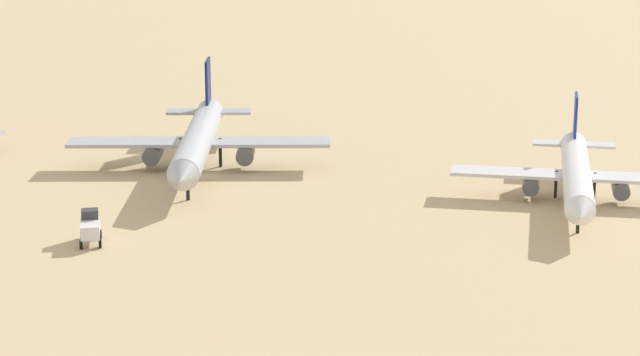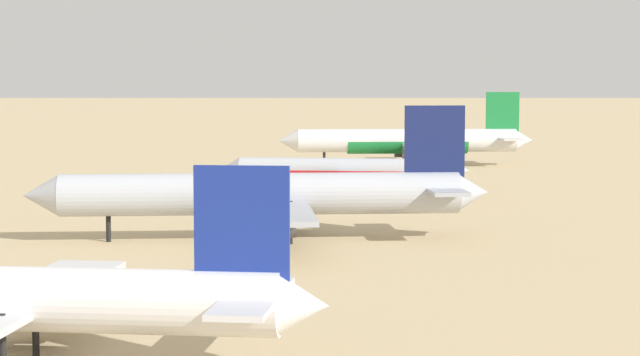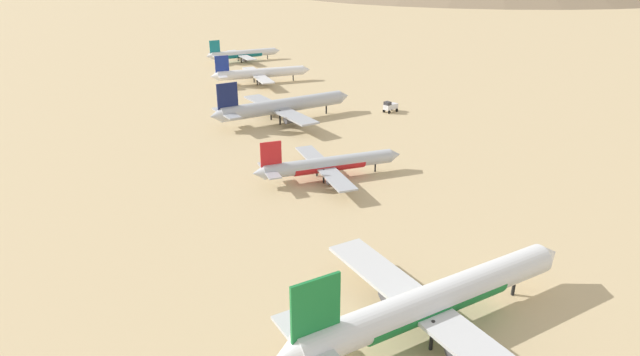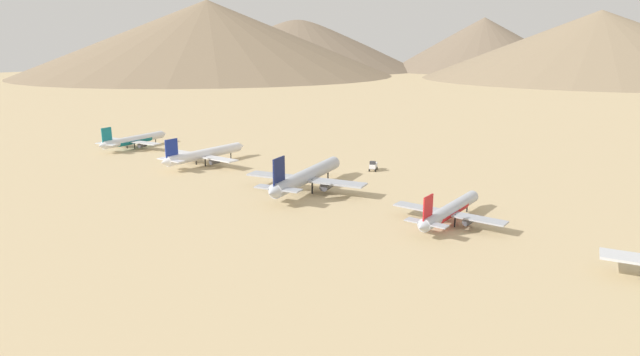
% 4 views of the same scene
% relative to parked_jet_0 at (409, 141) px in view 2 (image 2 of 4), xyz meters
% --- Properties ---
extents(ground_plane, '(1800.00, 1800.00, 0.00)m').
position_rel_parked_jet_0_xyz_m(ground_plane, '(21.61, 108.23, -4.88)').
color(ground_plane, tan).
extents(parked_jet_0, '(50.90, 41.44, 14.67)m').
position_rel_parked_jet_0_xyz_m(parked_jet_0, '(0.00, 0.00, 0.00)').
color(parked_jet_0, silver).
rests_on(parked_jet_0, ground).
extents(parked_jet_1, '(37.66, 30.64, 10.86)m').
position_rel_parked_jet_0_xyz_m(parked_jet_1, '(11.12, 56.73, -1.27)').
color(parked_jet_1, '#B2B7C1').
rests_on(parked_jet_1, ground).
extents(parked_jet_2, '(50.36, 41.07, 14.53)m').
position_rel_parked_jet_0_xyz_m(parked_jet_2, '(18.75, 106.79, 0.01)').
color(parked_jet_2, '#B2B7C1').
rests_on(parked_jet_2, ground).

